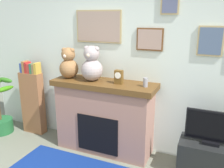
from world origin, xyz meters
name	(u,v)px	position (x,y,z in m)	size (l,w,h in m)	color
back_wall	(129,65)	(0.00, 2.00, 1.31)	(5.20, 0.15, 2.60)	silver
fireplace	(104,116)	(-0.27, 1.70, 0.55)	(1.54, 0.53, 1.09)	#9A6D5E
bookshelf	(33,100)	(-1.67, 1.74, 0.60)	(0.40, 0.16, 1.28)	#915B39
potted_plant	(0,115)	(-2.20, 1.48, 0.33)	(0.54, 0.52, 0.96)	#1E592D
tv_stand	(208,160)	(1.23, 1.64, 0.23)	(0.75, 0.40, 0.46)	black
television	(212,128)	(1.23, 1.64, 0.68)	(0.64, 0.14, 0.44)	black
candle_jar	(145,82)	(0.35, 1.68, 1.15)	(0.06, 0.06, 0.12)	gray
mantel_clock	(119,77)	(-0.03, 1.68, 1.19)	(0.11, 0.08, 0.19)	brown
teddy_bear_cream	(69,64)	(-0.85, 1.68, 1.30)	(0.29, 0.29, 0.46)	olive
teddy_bear_grey	(92,65)	(-0.46, 1.68, 1.32)	(0.32, 0.32, 0.51)	#A39595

